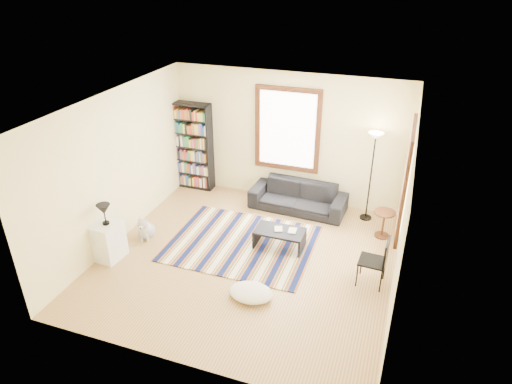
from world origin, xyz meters
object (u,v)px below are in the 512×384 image
(sofa, at_px, (298,197))
(coffee_table, at_px, (280,239))
(floor_cushion, at_px, (251,293))
(floor_lamp, at_px, (371,177))
(white_cabinet, at_px, (109,241))
(side_table, at_px, (383,224))
(folding_chair, at_px, (372,261))
(dog, at_px, (146,226))
(bookshelf, at_px, (193,146))

(sofa, height_order, coffee_table, sofa)
(sofa, xyz_separation_m, floor_cushion, (0.02, -2.99, -0.20))
(floor_cushion, bearing_deg, sofa, 90.46)
(floor_lamp, distance_m, white_cabinet, 5.08)
(side_table, bearing_deg, folding_chair, -91.90)
(dog, bearing_deg, folding_chair, -14.45)
(white_cabinet, bearing_deg, sofa, 50.60)
(coffee_table, bearing_deg, floor_lamp, 49.19)
(bookshelf, bearing_deg, white_cabinet, -92.80)
(side_table, height_order, folding_chair, folding_chair)
(coffee_table, distance_m, folding_chair, 1.80)
(floor_cushion, distance_m, dog, 2.65)
(coffee_table, relative_size, floor_cushion, 1.27)
(coffee_table, bearing_deg, sofa, 91.70)
(coffee_table, relative_size, dog, 1.81)
(side_table, height_order, white_cabinet, white_cabinet)
(bookshelf, relative_size, coffee_table, 2.22)
(white_cabinet, bearing_deg, bookshelf, 91.61)
(floor_cushion, relative_size, floor_lamp, 0.38)
(sofa, xyz_separation_m, bookshelf, (-2.55, 0.27, 0.71))
(floor_lamp, relative_size, white_cabinet, 2.66)
(side_table, height_order, dog, side_table)
(floor_lamp, relative_size, dog, 3.74)
(coffee_table, xyz_separation_m, floor_lamp, (1.38, 1.59, 0.75))
(white_cabinet, bearing_deg, dog, 76.25)
(sofa, bearing_deg, side_table, -12.21)
(floor_lamp, xyz_separation_m, side_table, (0.38, -0.59, -0.66))
(dog, bearing_deg, floor_lamp, 14.02)
(sofa, height_order, folding_chair, folding_chair)
(sofa, height_order, floor_lamp, floor_lamp)
(sofa, xyz_separation_m, dog, (-2.44, -2.03, -0.04))
(floor_cushion, height_order, side_table, side_table)
(bookshelf, height_order, coffee_table, bookshelf)
(bookshelf, xyz_separation_m, floor_cushion, (2.57, -3.26, -0.91))
(white_cabinet, bearing_deg, folding_chair, 14.74)
(side_table, bearing_deg, white_cabinet, -152.71)
(white_cabinet, bearing_deg, floor_cushion, 0.62)
(sofa, relative_size, floor_lamp, 1.08)
(sofa, bearing_deg, white_cabinet, -130.84)
(floor_lamp, height_order, white_cabinet, floor_lamp)
(floor_cushion, height_order, folding_chair, folding_chair)
(sofa, distance_m, coffee_table, 1.50)
(coffee_table, bearing_deg, side_table, 29.75)
(folding_chair, distance_m, dog, 4.20)
(coffee_table, bearing_deg, white_cabinet, -154.34)
(sofa, bearing_deg, floor_cushion, -86.58)
(floor_cushion, bearing_deg, white_cabinet, 176.21)
(bookshelf, bearing_deg, floor_lamp, -2.45)
(floor_lamp, distance_m, dog, 4.46)
(floor_cushion, height_order, floor_lamp, floor_lamp)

